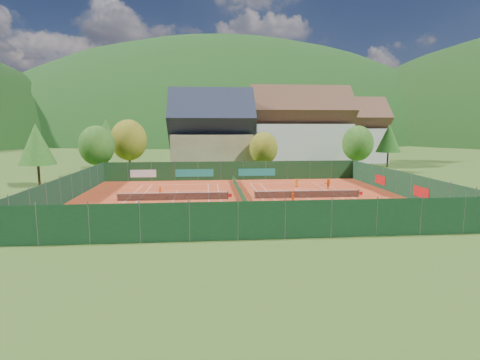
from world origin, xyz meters
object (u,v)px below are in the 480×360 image
(hotel_block_a, at_px, (300,132))
(player_right_near, at_px, (293,197))
(player_left_near, at_px, (139,212))
(chalet, at_px, (212,136))
(hotel_block_b, at_px, (349,134))
(player_left_far, at_px, (160,191))
(player_left_mid, at_px, (195,212))
(player_right_far_a, at_px, (296,183))
(player_right_far_b, at_px, (328,184))
(ball_hopper, at_px, (359,212))

(hotel_block_a, relative_size, player_right_near, 13.81)
(player_right_near, bearing_deg, player_left_near, 136.85)
(chalet, xyz_separation_m, hotel_block_b, (33.00, 14.00, -0.01))
(chalet, xyz_separation_m, player_right_near, (8.44, -33.29, -5.84))
(chalet, relative_size, player_left_near, 12.66)
(player_left_far, bearing_deg, player_left_near, 104.27)
(player_left_mid, distance_m, player_right_far_a, 22.21)
(hotel_block_b, xyz_separation_m, player_left_far, (-39.87, -41.03, -6.01))
(player_right_far_a, distance_m, player_right_far_b, 4.44)
(hotel_block_b, distance_m, player_right_far_b, 42.26)
(chalet, relative_size, hotel_block_a, 0.75)
(player_left_near, height_order, player_right_far_b, player_right_far_b)
(hotel_block_b, bearing_deg, player_right_far_b, -114.69)
(chalet, height_order, player_right_far_b, chalet)
(chalet, height_order, hotel_block_a, hotel_block_a)
(chalet, distance_m, player_right_far_b, 29.20)
(player_left_near, relative_size, player_left_far, 1.06)
(player_left_far, distance_m, player_right_far_b, 22.60)
(player_left_mid, xyz_separation_m, player_right_far_b, (17.75, 15.29, 0.05))
(player_left_far, height_order, player_right_far_a, player_left_far)
(chalet, height_order, player_left_far, chalet)
(player_left_near, xyz_separation_m, player_right_near, (15.92, 5.09, 0.14))
(player_right_far_b, bearing_deg, chalet, -84.55)
(ball_hopper, bearing_deg, hotel_block_a, 82.72)
(player_left_near, relative_size, player_right_near, 0.82)
(player_right_near, height_order, player_right_far_a, player_right_near)
(player_left_far, relative_size, player_right_near, 0.77)
(hotel_block_b, relative_size, player_right_far_b, 11.80)
(player_right_near, distance_m, player_right_far_b, 11.66)
(player_left_near, distance_m, player_right_near, 16.71)
(player_right_far_a, bearing_deg, player_right_near, 64.19)
(hotel_block_a, xyz_separation_m, player_right_far_b, (-3.48, -30.02, -6.65))
(player_right_near, bearing_deg, player_left_far, 96.91)
(hotel_block_b, bearing_deg, player_right_far_a, -120.76)
(chalet, height_order, ball_hopper, chalet)
(chalet, bearing_deg, player_left_far, -104.26)
(hotel_block_a, bearing_deg, ball_hopper, -97.28)
(player_right_far_a, bearing_deg, chalet, -72.33)
(ball_hopper, relative_size, player_right_far_a, 0.67)
(hotel_block_b, xyz_separation_m, player_left_near, (-40.47, -52.37, -5.98))
(player_right_far_a, bearing_deg, player_left_near, 30.52)
(player_left_far, distance_m, player_right_near, 16.54)
(hotel_block_a, bearing_deg, player_right_far_a, -104.82)
(hotel_block_b, distance_m, player_left_mid, 64.17)
(chalet, height_order, player_right_near, chalet)
(hotel_block_b, relative_size, player_left_near, 13.50)
(player_right_far_b, bearing_deg, hotel_block_a, -124.03)
(player_left_near, bearing_deg, player_right_far_a, 3.06)
(player_left_near, xyz_separation_m, player_right_far_a, (19.08, 16.44, -0.04))
(player_left_mid, xyz_separation_m, player_right_near, (10.67, 6.02, 0.10))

